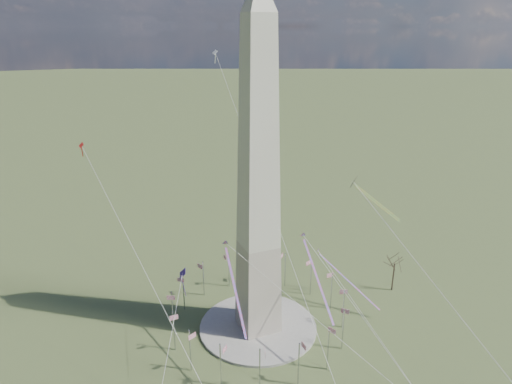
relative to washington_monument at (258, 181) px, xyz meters
name	(u,v)px	position (x,y,z in m)	size (l,w,h in m)	color
ground	(258,328)	(0.00, 0.00, -47.95)	(2000.00, 2000.00, 0.00)	#485329
plaza	(258,326)	(0.00, 0.00, -47.55)	(36.00, 36.00, 0.80)	#9E9A90
washington_monument	(258,181)	(0.00, 0.00, 0.00)	(15.56, 15.56, 100.00)	#B3A396
flagpole_ring	(258,308)	(0.00, 0.00, -40.68)	(54.40, 54.40, 13.00)	silver
tree_near	(395,262)	(51.96, 1.07, -36.71)	(9.01, 9.01, 15.77)	#46332A
kite_delta_black	(357,185)	(37.27, 6.33, -8.31)	(15.57, 14.48, 14.26)	black
kite_diamond_purple	(183,276)	(-21.53, 4.19, -27.09)	(2.15, 3.27, 9.85)	navy
kite_streamer_left	(313,264)	(12.51, -9.80, -23.41)	(4.47, 23.81, 16.38)	red
kite_streamer_mid	(232,273)	(-11.14, -8.00, -22.08)	(4.53, 23.47, 16.15)	red
kite_streamer_right	(338,271)	(29.29, 1.59, -35.44)	(13.82, 19.99, 15.83)	red
kite_small_red	(81,147)	(-42.98, 30.53, 6.74)	(1.42, 1.60, 4.37)	red
kite_small_white	(215,53)	(5.22, 50.17, 30.75)	(1.51, 1.74, 4.71)	white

